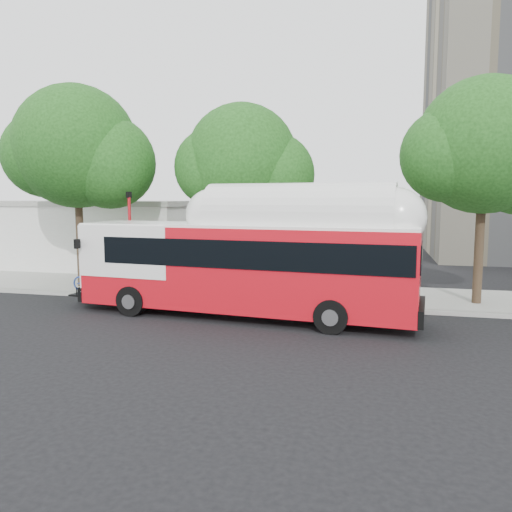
{
  "coord_description": "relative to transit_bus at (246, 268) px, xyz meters",
  "views": [
    {
      "loc": [
        4.99,
        -15.84,
        4.38
      ],
      "look_at": [
        0.39,
        3.0,
        2.16
      ],
      "focal_mm": 35.0,
      "sensor_mm": 36.0,
      "label": 1
    }
  ],
  "objects": [
    {
      "name": "ground",
      "position": [
        -0.3,
        -1.76,
        -1.85
      ],
      "size": [
        120.0,
        120.0,
        0.0
      ],
      "primitive_type": "plane",
      "color": "black",
      "rests_on": "ground"
    },
    {
      "name": "street_tree_mid",
      "position": [
        -0.9,
        4.3,
        4.05
      ],
      "size": [
        5.75,
        5.0,
        8.62
      ],
      "color": "#2D2116",
      "rests_on": "ground"
    },
    {
      "name": "street_tree_left",
      "position": [
        -8.83,
        3.8,
        4.75
      ],
      "size": [
        6.67,
        5.8,
        9.74
      ],
      "color": "#2D2116",
      "rests_on": "ground"
    },
    {
      "name": "sidewalk",
      "position": [
        -0.3,
        4.74,
        -1.78
      ],
      "size": [
        60.0,
        5.0,
        0.15
      ],
      "primitive_type": "cube",
      "color": "gray",
      "rests_on": "ground"
    },
    {
      "name": "curb_strip",
      "position": [
        -0.3,
        2.14,
        -1.78
      ],
      "size": [
        60.0,
        0.3,
        0.15
      ],
      "primitive_type": "cube",
      "color": "gray",
      "rests_on": "ground"
    },
    {
      "name": "transit_bus",
      "position": [
        0.0,
        0.0,
        0.0
      ],
      "size": [
        13.57,
        3.91,
        3.96
      ],
      "rotation": [
        0.0,
        0.0,
        -0.1
      ],
      "color": "red",
      "rests_on": "ground"
    },
    {
      "name": "street_tree_right",
      "position": [
        9.14,
        4.1,
        4.4
      ],
      "size": [
        6.21,
        5.4,
        9.18
      ],
      "color": "#2D2116",
      "rests_on": "ground"
    },
    {
      "name": "red_curb_segment",
      "position": [
        -3.3,
        2.14,
        -1.77
      ],
      "size": [
        10.0,
        0.32,
        0.16
      ],
      "primitive_type": "cube",
      "color": "maroon",
      "rests_on": "ground"
    },
    {
      "name": "signal_pole",
      "position": [
        -6.13,
        2.79,
        0.56
      ],
      "size": [
        0.13,
        0.44,
        4.7
      ],
      "color": "red",
      "rests_on": "ground"
    },
    {
      "name": "low_commercial_bldg",
      "position": [
        -14.3,
        12.24,
        0.3
      ],
      "size": [
        16.2,
        10.2,
        4.25
      ],
      "color": "silver",
      "rests_on": "ground"
    }
  ]
}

